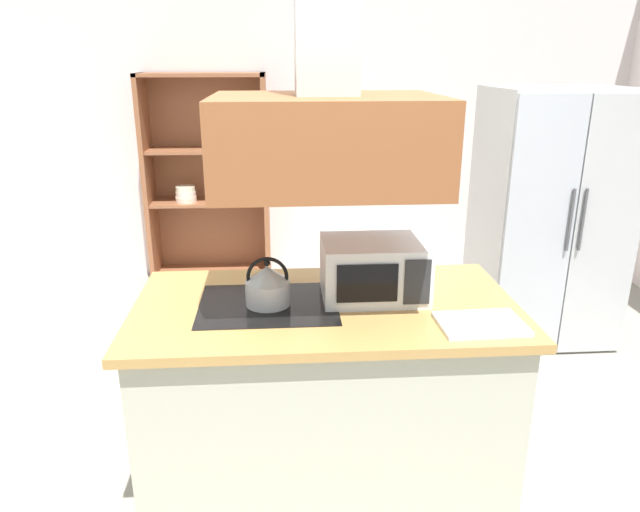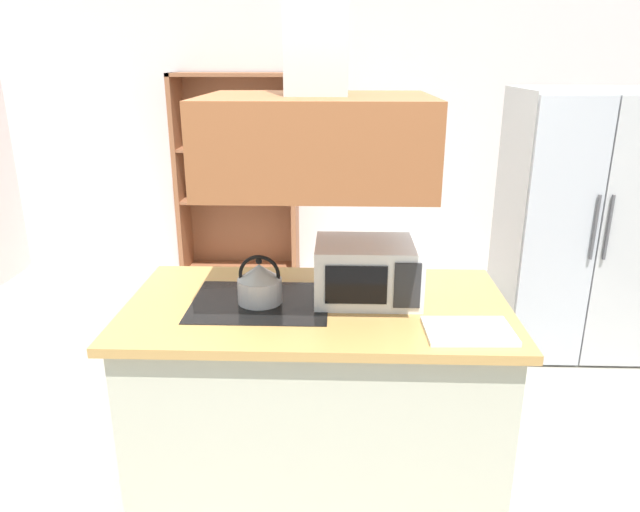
% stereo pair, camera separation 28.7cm
% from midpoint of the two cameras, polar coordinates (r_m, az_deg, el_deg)
% --- Properties ---
extents(ground_plane, '(7.80, 7.80, 0.00)m').
position_cam_midpoint_polar(ground_plane, '(3.03, 3.20, -20.63)').
color(ground_plane, gray).
extents(wall_back, '(6.00, 0.12, 2.70)m').
position_cam_midpoint_polar(wall_back, '(5.37, 2.87, 12.62)').
color(wall_back, silver).
rests_on(wall_back, ground).
extents(kitchen_island, '(1.68, 0.91, 0.90)m').
position_cam_midpoint_polar(kitchen_island, '(2.78, 2.76, -13.14)').
color(kitchen_island, '#BAB7A2').
rests_on(kitchen_island, ground).
extents(range_hood, '(0.90, 0.70, 1.28)m').
position_cam_midpoint_polar(range_hood, '(2.37, 3.26, 13.94)').
color(range_hood, brown).
extents(refrigerator, '(0.90, 0.78, 1.74)m').
position_cam_midpoint_polar(refrigerator, '(4.31, 25.39, 2.80)').
color(refrigerator, silver).
rests_on(refrigerator, ground).
extents(dish_cabinet, '(1.05, 0.40, 1.81)m').
position_cam_midpoint_polar(dish_cabinet, '(5.30, -6.42, 6.41)').
color(dish_cabinet, brown).
rests_on(dish_cabinet, ground).
extents(kettle, '(0.19, 0.19, 0.22)m').
position_cam_midpoint_polar(kettle, '(2.55, -2.72, -2.70)').
color(kettle, '#BDBCC2').
rests_on(kettle, kitchen_island).
extents(cutting_board, '(0.35, 0.25, 0.02)m').
position_cam_midpoint_polar(cutting_board, '(2.41, 17.64, -7.05)').
color(cutting_board, white).
rests_on(cutting_board, kitchen_island).
extents(microwave, '(0.46, 0.35, 0.26)m').
position_cam_midpoint_polar(microwave, '(2.60, 7.84, -1.51)').
color(microwave, silver).
rests_on(microwave, kitchen_island).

